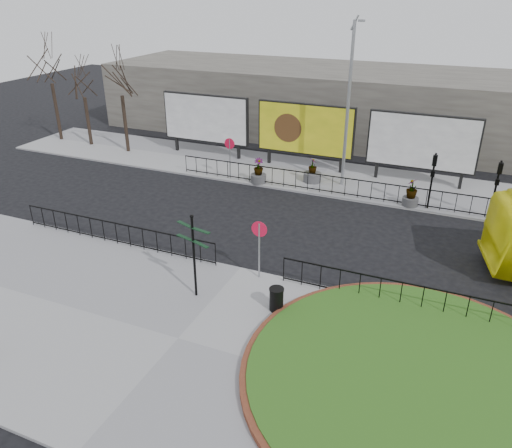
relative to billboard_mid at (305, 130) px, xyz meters
The scene contains 25 objects.
ground 13.31m from the billboard_mid, 83.40° to the right, with size 90.00×90.00×0.00m, color black.
pavement_near 18.21m from the billboard_mid, 85.23° to the right, with size 30.00×10.00×0.12m, color gray.
pavement_far 3.10m from the billboard_mid, 32.94° to the right, with size 44.00×6.00×0.12m, color gray.
brick_edge 19.36m from the billboard_mid, 62.06° to the right, with size 10.40×10.40×0.18m, color brown.
grass_lawn 19.36m from the billboard_mid, 62.06° to the right, with size 10.00×10.00×0.22m, color #275216.
railing_near_left 14.15m from the billboard_mid, 108.73° to the right, with size 10.00×0.10×1.10m, color black, non-canonical shape.
railing_near_right 15.62m from the billboard_mid, 58.92° to the right, with size 9.00×0.10×1.10m, color black, non-canonical shape.
railing_far 4.84m from the billboard_mid, 55.75° to the right, with size 18.00×0.10×1.10m, color black, non-canonical shape.
speed_sign_far 5.04m from the billboard_mid, 134.46° to the right, with size 0.64×0.07×2.47m.
speed_sign_near 13.62m from the billboard_mid, 79.41° to the right, with size 0.64×0.07×2.47m.
billboard_left 7.00m from the billboard_mid, behind, with size 6.20×0.31×4.10m.
billboard_mid is the anchor object (origin of this frame).
billboard_right 7.00m from the billboard_mid, ahead, with size 6.20×0.31×4.10m.
lamp_post 4.23m from the billboard_mid, 33.25° to the right, with size 0.74×0.18×9.23m.
signal_pole_a 8.80m from the billboard_mid, 24.42° to the right, with size 0.22×0.26×3.00m.
signal_pole_b 11.60m from the billboard_mid, 18.28° to the right, with size 0.22×0.26×3.00m.
tree_left 12.63m from the billboard_mid, behind, with size 2.00×2.00×7.00m, color #2D2119, non-canonical shape.
tree_mid 16.05m from the billboard_mid, behind, with size 2.00×2.00×6.20m, color #2D2119, non-canonical shape.
tree_far 19.07m from the billboard_mid, behind, with size 2.00×2.00×7.50m, color #2D2119, non-canonical shape.
building_backdrop 9.15m from the billboard_mid, 80.57° to the left, with size 40.00×10.00×5.00m, color slate.
fingerpost_sign 15.51m from the billboard_mid, 87.04° to the right, with size 1.56×0.67×3.35m.
litter_bin 15.81m from the billboard_mid, 75.50° to the right, with size 0.54×0.54×0.90m.
planter_a 4.38m from the billboard_mid, 114.79° to the right, with size 0.93×0.93×1.47m.
planter_b 3.23m from the billboard_mid, 60.53° to the right, with size 1.04×1.04×1.45m.
planter_c 8.16m from the billboard_mid, 26.71° to the right, with size 0.84×0.84×1.52m.
Camera 1 is at (7.59, -16.21, 10.75)m, focal length 35.00 mm.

